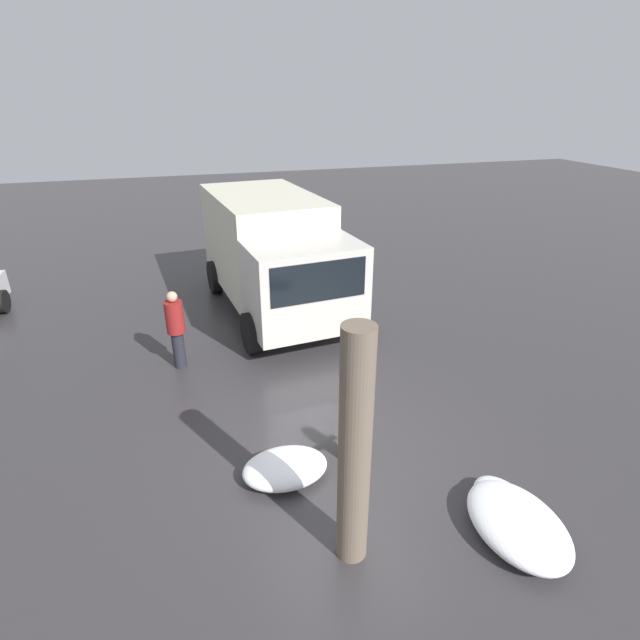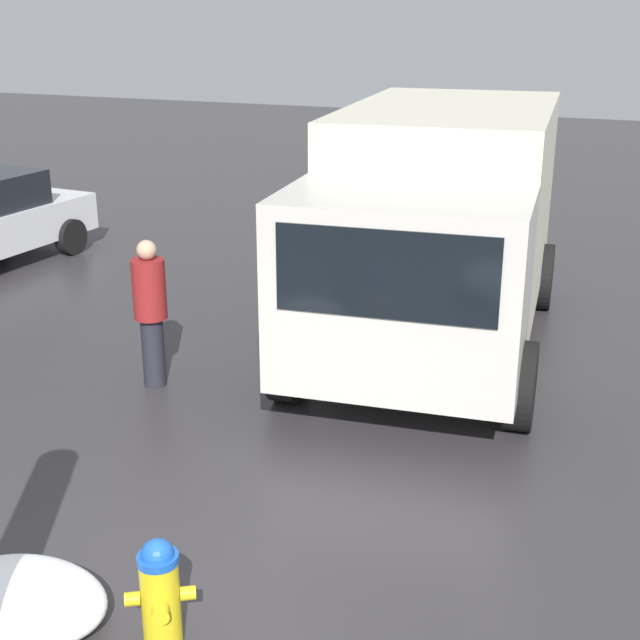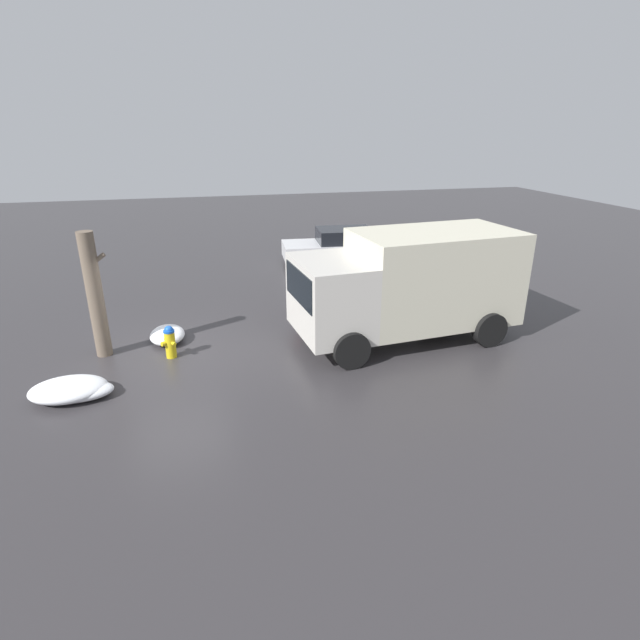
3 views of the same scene
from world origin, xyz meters
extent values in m
cylinder|color=yellow|center=(0.00, 0.00, 0.33)|extent=(0.25, 0.25, 0.67)
cylinder|color=blue|center=(0.00, 0.00, 0.69)|extent=(0.27, 0.27, 0.06)
sphere|color=blue|center=(0.00, 0.00, 0.72)|extent=(0.22, 0.22, 0.22)
cylinder|color=yellow|center=(-0.15, -0.09, 0.41)|extent=(0.14, 0.15, 0.11)
cylinder|color=yellow|center=(0.09, -0.15, 0.41)|extent=(0.13, 0.13, 0.09)
cylinder|color=yellow|center=(-0.09, 0.15, 0.41)|extent=(0.13, 0.13, 0.09)
cube|color=beige|center=(3.94, -0.42, 1.38)|extent=(1.82, 2.54, 1.86)
cube|color=black|center=(3.13, -0.49, 1.75)|extent=(0.21, 2.02, 0.82)
cube|color=beige|center=(6.81, -0.16, 1.64)|extent=(4.37, 2.78, 2.38)
cylinder|color=black|center=(4.13, -1.61, 0.45)|extent=(0.92, 0.36, 0.90)
cylinder|color=black|center=(3.91, 0.79, 0.45)|extent=(0.92, 0.36, 0.90)
cylinder|color=black|center=(7.96, -1.26, 0.45)|extent=(0.92, 0.36, 0.90)
cylinder|color=black|center=(7.74, 1.14, 0.45)|extent=(0.92, 0.36, 0.90)
cylinder|color=#23232D|center=(3.70, 2.32, 0.39)|extent=(0.25, 0.25, 0.79)
cylinder|color=maroon|center=(3.70, 2.32, 1.11)|extent=(0.36, 0.36, 0.66)
sphere|color=tan|center=(3.70, 2.32, 1.55)|extent=(0.21, 0.21, 0.21)
cylinder|color=black|center=(7.88, 6.49, 0.30)|extent=(0.61, 0.25, 0.60)
ellipsoid|color=white|center=(-0.12, 1.03, 0.18)|extent=(0.89, 1.25, 0.36)
camera|label=1|loc=(-5.71, 2.24, 5.18)|focal=28.00mm
camera|label=2|loc=(-4.08, -2.71, 4.03)|focal=50.00mm
camera|label=3|loc=(0.87, -11.69, 5.35)|focal=28.00mm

